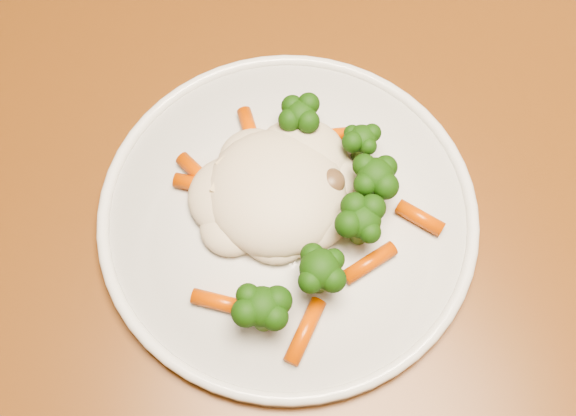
% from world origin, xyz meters
% --- Properties ---
extents(dining_table, '(1.30, 1.08, 0.75)m').
position_xyz_m(dining_table, '(0.21, -0.16, 0.64)').
color(dining_table, brown).
rests_on(dining_table, ground).
extents(plate, '(0.30, 0.30, 0.01)m').
position_xyz_m(plate, '(0.33, -0.19, 0.76)').
color(plate, silver).
rests_on(plate, dining_table).
extents(meal, '(0.20, 0.20, 0.05)m').
position_xyz_m(meal, '(0.33, -0.19, 0.78)').
color(meal, beige).
rests_on(meal, plate).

